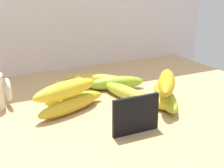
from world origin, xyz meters
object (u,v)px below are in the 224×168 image
object	(u,v)px
chalkboard_sign	(136,116)
banana_5	(165,97)
banana_1	(69,106)
banana_9	(167,82)
banana_3	(148,100)
banana_7	(116,83)
banana_4	(96,81)
banana_2	(78,85)
banana_8	(74,99)
banana_10	(65,90)
banana_0	(128,94)
banana_6	(60,92)

from	to	relation	value
chalkboard_sign	banana_5	distance (cm)	19.00
banana_1	banana_9	size ratio (longest dim) A/B	0.99
banana_1	banana_3	world-z (taller)	banana_1
chalkboard_sign	banana_7	distance (cm)	29.01
banana_7	banana_5	bearing A→B (deg)	-70.58
banana_9	banana_4	bearing A→B (deg)	114.57
banana_2	banana_7	distance (cm)	11.15
banana_5	banana_1	bearing A→B (deg)	165.98
banana_4	banana_7	xyz separation A→B (cm)	(4.52, -4.50, -0.12)
banana_8	banana_10	world-z (taller)	banana_10
banana_4	banana_10	world-z (taller)	banana_10
banana_0	banana_3	size ratio (longest dim) A/B	1.22
banana_2	banana_5	xyz separation A→B (cm)	(16.45, -19.48, 0.14)
banana_4	banana_7	world-z (taller)	banana_4
banana_2	banana_8	distance (cm)	10.43
banana_3	banana_10	xyz separation A→B (cm)	(-20.38, 5.68, 4.25)
banana_7	banana_0	bearing A→B (deg)	-97.86
banana_4	banana_10	xyz separation A→B (cm)	(-14.55, -14.03, 3.76)
banana_0	banana_6	bearing A→B (deg)	148.52
banana_3	banana_9	xyz separation A→B (cm)	(4.08, -1.96, 4.83)
banana_2	banana_8	size ratio (longest dim) A/B	1.14
chalkboard_sign	banana_1	distance (cm)	19.30
banana_0	banana_5	distance (cm)	9.88
banana_2	banana_9	world-z (taller)	banana_9
banana_7	banana_9	distance (cm)	18.55
banana_6	banana_9	distance (cm)	29.06
banana_8	banana_10	xyz separation A→B (cm)	(-3.49, -3.48, 4.12)
banana_5	banana_10	size ratio (longest dim) A/B	1.11
banana_10	banana_0	bearing A→B (deg)	0.37
banana_4	banana_8	xyz separation A→B (cm)	(-11.06, -10.56, -0.36)
banana_1	banana_9	xyz separation A→B (cm)	(23.93, -6.92, 4.57)
banana_1	banana_4	world-z (taller)	banana_4
chalkboard_sign	banana_10	distance (cm)	20.19
chalkboard_sign	banana_0	xyz separation A→B (cm)	(8.37, 17.87, -2.00)
banana_0	banana_4	size ratio (longest dim) A/B	1.08
banana_8	banana_10	size ratio (longest dim) A/B	0.83
chalkboard_sign	banana_8	world-z (taller)	chalkboard_sign
banana_1	banana_5	bearing A→B (deg)	-14.02
chalkboard_sign	banana_8	size ratio (longest dim) A/B	0.71
banana_5	banana_6	distance (cm)	28.47
banana_6	banana_0	bearing A→B (deg)	-31.48
banana_3	banana_9	world-z (taller)	banana_9
banana_1	banana_5	world-z (taller)	banana_5
banana_2	banana_5	bearing A→B (deg)	-49.82
banana_2	banana_8	world-z (taller)	banana_2
banana_0	banana_5	world-z (taller)	banana_5
chalkboard_sign	banana_3	size ratio (longest dim) A/B	0.67
chalkboard_sign	banana_5	bearing A→B (deg)	35.38
banana_6	banana_7	distance (cm)	17.30
banana_2	banana_4	world-z (taller)	banana_4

